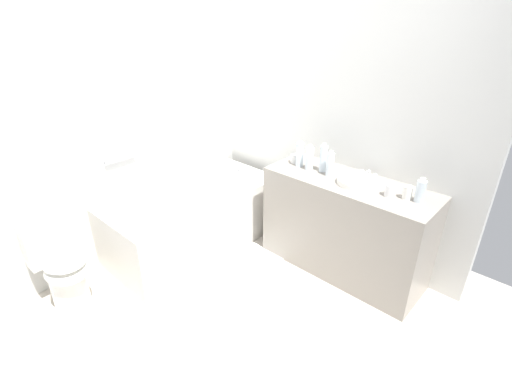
{
  "coord_description": "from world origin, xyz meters",
  "views": [
    {
      "loc": [
        -1.45,
        -1.78,
        2.17
      ],
      "look_at": [
        0.63,
        0.13,
        0.76
      ],
      "focal_mm": 26.4,
      "sensor_mm": 36.0,
      "label": 1
    }
  ],
  "objects_px": {
    "water_bottle_0": "(421,191)",
    "toilet_paper_roll": "(34,314)",
    "bathtub": "(193,217)",
    "bath_mat": "(247,265)",
    "sink_faucet": "(368,174)",
    "water_bottle_2": "(330,164)",
    "water_bottle_4": "(300,154)",
    "sink_basin": "(357,181)",
    "drinking_glass_1": "(390,190)",
    "toilet": "(62,268)",
    "water_bottle_3": "(310,158)",
    "water_bottle_1": "(323,158)",
    "drinking_glass_2": "(295,159)",
    "drinking_glass_0": "(407,192)"
  },
  "relations": [
    {
      "from": "drinking_glass_0",
      "to": "toilet_paper_roll",
      "type": "bearing_deg",
      "value": 139.58
    },
    {
      "from": "water_bottle_0",
      "to": "toilet_paper_roll",
      "type": "xyz_separation_m",
      "value": [
        -2.17,
        1.92,
        -0.9
      ]
    },
    {
      "from": "sink_basin",
      "to": "water_bottle_1",
      "type": "xyz_separation_m",
      "value": [
        0.03,
        0.35,
        0.1
      ]
    },
    {
      "from": "water_bottle_0",
      "to": "water_bottle_1",
      "type": "relative_size",
      "value": 0.75
    },
    {
      "from": "drinking_glass_1",
      "to": "bath_mat",
      "type": "height_order",
      "value": "drinking_glass_1"
    },
    {
      "from": "water_bottle_4",
      "to": "bath_mat",
      "type": "bearing_deg",
      "value": 166.03
    },
    {
      "from": "sink_faucet",
      "to": "water_bottle_2",
      "type": "bearing_deg",
      "value": 129.06
    },
    {
      "from": "sink_basin",
      "to": "water_bottle_2",
      "type": "bearing_deg",
      "value": 93.64
    },
    {
      "from": "bathtub",
      "to": "water_bottle_1",
      "type": "bearing_deg",
      "value": -55.29
    },
    {
      "from": "sink_faucet",
      "to": "bath_mat",
      "type": "xyz_separation_m",
      "value": [
        -0.75,
        0.7,
        -0.9
      ]
    },
    {
      "from": "toilet",
      "to": "sink_basin",
      "type": "xyz_separation_m",
      "value": [
        1.87,
        -1.43,
        0.55
      ]
    },
    {
      "from": "water_bottle_4",
      "to": "drinking_glass_0",
      "type": "xyz_separation_m",
      "value": [
        0.03,
        -0.97,
        -0.06
      ]
    },
    {
      "from": "toilet",
      "to": "water_bottle_2",
      "type": "height_order",
      "value": "water_bottle_2"
    },
    {
      "from": "bathtub",
      "to": "bath_mat",
      "type": "height_order",
      "value": "bathtub"
    },
    {
      "from": "sink_basin",
      "to": "water_bottle_3",
      "type": "xyz_separation_m",
      "value": [
        -0.02,
        0.46,
        0.08
      ]
    },
    {
      "from": "sink_basin",
      "to": "bath_mat",
      "type": "relative_size",
      "value": 0.5
    },
    {
      "from": "toilet",
      "to": "sink_faucet",
      "type": "relative_size",
      "value": 4.77
    },
    {
      "from": "sink_faucet",
      "to": "water_bottle_2",
      "type": "height_order",
      "value": "water_bottle_2"
    },
    {
      "from": "water_bottle_3",
      "to": "water_bottle_4",
      "type": "bearing_deg",
      "value": 86.85
    },
    {
      "from": "toilet",
      "to": "water_bottle_4",
      "type": "bearing_deg",
      "value": 63.7
    },
    {
      "from": "water_bottle_1",
      "to": "drinking_glass_2",
      "type": "height_order",
      "value": "water_bottle_1"
    },
    {
      "from": "bathtub",
      "to": "bath_mat",
      "type": "relative_size",
      "value": 2.63
    },
    {
      "from": "toilet",
      "to": "bath_mat",
      "type": "xyz_separation_m",
      "value": [
        1.3,
        -0.73,
        -0.34
      ]
    },
    {
      "from": "sink_basin",
      "to": "water_bottle_0",
      "type": "relative_size",
      "value": 1.67
    },
    {
      "from": "sink_faucet",
      "to": "water_bottle_0",
      "type": "relative_size",
      "value": 0.8
    },
    {
      "from": "bath_mat",
      "to": "bathtub",
      "type": "bearing_deg",
      "value": 98.49
    },
    {
      "from": "water_bottle_2",
      "to": "water_bottle_3",
      "type": "xyz_separation_m",
      "value": [
        -0.0,
        0.21,
        0.0
      ]
    },
    {
      "from": "bathtub",
      "to": "drinking_glass_2",
      "type": "relative_size",
      "value": 21.3
    },
    {
      "from": "water_bottle_3",
      "to": "drinking_glass_2",
      "type": "bearing_deg",
      "value": 78.2
    },
    {
      "from": "water_bottle_2",
      "to": "drinking_glass_1",
      "type": "xyz_separation_m",
      "value": [
        -0.02,
        -0.54,
        -0.06
      ]
    },
    {
      "from": "water_bottle_0",
      "to": "toilet_paper_roll",
      "type": "bearing_deg",
      "value": 138.5
    },
    {
      "from": "sink_basin",
      "to": "toilet_paper_roll",
      "type": "bearing_deg",
      "value": 146.3
    },
    {
      "from": "sink_basin",
      "to": "water_bottle_1",
      "type": "bearing_deg",
      "value": 85.57
    },
    {
      "from": "toilet_paper_roll",
      "to": "water_bottle_3",
      "type": "bearing_deg",
      "value": -24.62
    },
    {
      "from": "toilet",
      "to": "water_bottle_4",
      "type": "relative_size",
      "value": 3.13
    },
    {
      "from": "sink_basin",
      "to": "drinking_glass_1",
      "type": "xyz_separation_m",
      "value": [
        -0.03,
        -0.29,
        0.02
      ]
    },
    {
      "from": "sink_faucet",
      "to": "water_bottle_4",
      "type": "bearing_deg",
      "value": 109.53
    },
    {
      "from": "water_bottle_4",
      "to": "bath_mat",
      "type": "distance_m",
      "value": 1.13
    },
    {
      "from": "bathtub",
      "to": "toilet_paper_roll",
      "type": "bearing_deg",
      "value": 176.23
    },
    {
      "from": "water_bottle_2",
      "to": "drinking_glass_2",
      "type": "height_order",
      "value": "water_bottle_2"
    },
    {
      "from": "sink_basin",
      "to": "toilet",
      "type": "bearing_deg",
      "value": 142.57
    },
    {
      "from": "sink_basin",
      "to": "toilet_paper_roll",
      "type": "height_order",
      "value": "sink_basin"
    },
    {
      "from": "sink_basin",
      "to": "water_bottle_2",
      "type": "height_order",
      "value": "water_bottle_2"
    },
    {
      "from": "water_bottle_3",
      "to": "water_bottle_4",
      "type": "xyz_separation_m",
      "value": [
        0.01,
        0.11,
        0.0
      ]
    },
    {
      "from": "bathtub",
      "to": "water_bottle_3",
      "type": "xyz_separation_m",
      "value": [
        0.64,
        -0.87,
        0.66
      ]
    },
    {
      "from": "sink_basin",
      "to": "drinking_glass_0",
      "type": "distance_m",
      "value": 0.41
    },
    {
      "from": "water_bottle_3",
      "to": "water_bottle_4",
      "type": "distance_m",
      "value": 0.11
    },
    {
      "from": "drinking_glass_0",
      "to": "bath_mat",
      "type": "height_order",
      "value": "drinking_glass_0"
    },
    {
      "from": "bathtub",
      "to": "water_bottle_0",
      "type": "height_order",
      "value": "bathtub"
    },
    {
      "from": "water_bottle_4",
      "to": "toilet_paper_roll",
      "type": "relative_size",
      "value": 1.88
    }
  ]
}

